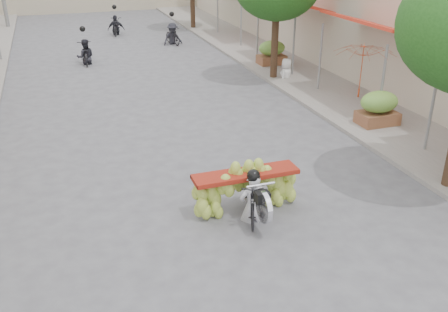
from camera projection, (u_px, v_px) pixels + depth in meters
sidewalk_right at (297, 69)px, 21.76m from camera, size 4.00×60.00×0.12m
produce_crate_mid at (379, 105)px, 15.23m from camera, size 1.20×0.88×1.16m
produce_crate_far at (272, 51)px, 22.11m from camera, size 1.20×0.88×1.16m
banana_motorbike at (249, 187)px, 10.50m from camera, size 2.29×1.82×1.96m
market_umbrella at (366, 43)px, 15.14m from camera, size 2.37×2.37×1.73m
pedestrian at (287, 58)px, 20.05m from camera, size 0.87×0.82×1.52m
bg_motorbike_a at (85, 48)px, 22.52m from camera, size 0.82×1.67×1.95m
bg_motorbike_b at (172, 28)px, 26.33m from camera, size 1.16×1.64×1.95m
bg_motorbike_c at (115, 21)px, 28.77m from camera, size 1.07×1.72×1.95m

